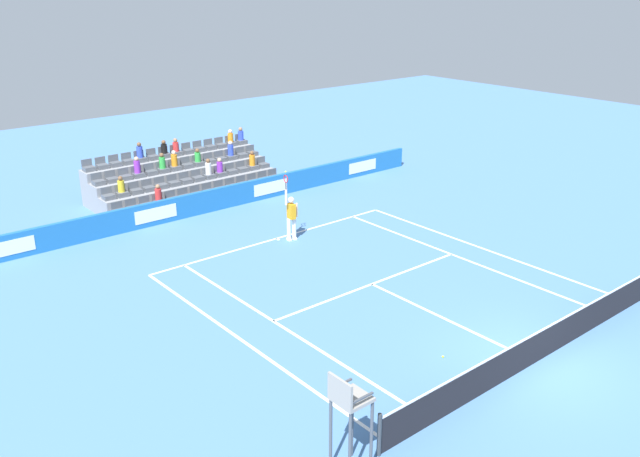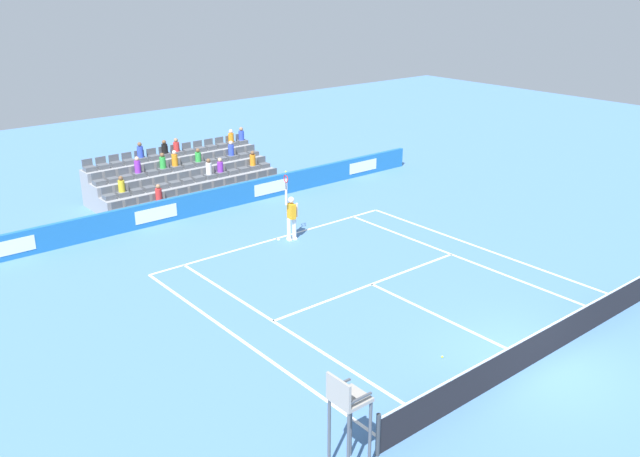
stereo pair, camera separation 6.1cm
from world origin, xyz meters
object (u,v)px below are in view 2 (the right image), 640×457
at_px(tennis_player, 291,216).
at_px(loose_tennis_ball, 442,357).
at_px(tennis_net, 537,346).
at_px(umpire_chair, 347,409).

xyz_separation_m(tennis_player, loose_tennis_ball, (2.17, 9.65, -0.96)).
distance_m(tennis_net, umpire_chair, 6.84).
bearing_deg(umpire_chair, tennis_net, 179.27).
distance_m(tennis_net, loose_tennis_ball, 2.53).
relative_size(tennis_player, loose_tennis_ball, 41.97).
bearing_deg(tennis_net, loose_tennis_ball, -44.70).
height_order(tennis_player, umpire_chair, tennis_player).
xyz_separation_m(tennis_net, tennis_player, (-0.40, -11.40, 0.50)).
xyz_separation_m(tennis_player, umpire_chair, (7.16, 11.32, 0.53)).
relative_size(tennis_net, tennis_player, 4.19).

